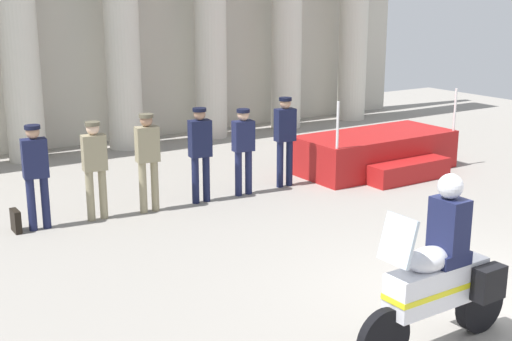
{
  "coord_description": "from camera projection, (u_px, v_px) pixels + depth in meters",
  "views": [
    {
      "loc": [
        -6.51,
        -5.0,
        3.67
      ],
      "look_at": [
        -1.6,
        2.53,
        1.33
      ],
      "focal_mm": 48.46,
      "sensor_mm": 36.0,
      "label": 1
    }
  ],
  "objects": [
    {
      "name": "officer_in_row_3",
      "position": [
        200.0,
        147.0,
        12.13
      ],
      "size": [
        0.4,
        0.26,
        1.71
      ],
      "rotation": [
        0.0,
        0.0,
        3.02
      ],
      "color": "#141938",
      "rests_on": "ground_plane"
    },
    {
      "name": "officer_in_row_2",
      "position": [
        148.0,
        155.0,
        11.6
      ],
      "size": [
        0.4,
        0.26,
        1.7
      ],
      "rotation": [
        0.0,
        0.0,
        3.02
      ],
      "color": "gray",
      "rests_on": "ground_plane"
    },
    {
      "name": "reviewing_stand",
      "position": [
        378.0,
        153.0,
        14.43
      ],
      "size": [
        3.37,
        2.01,
        1.69
      ],
      "color": "#A51919",
      "rests_on": "ground_plane"
    },
    {
      "name": "officer_in_row_0",
      "position": [
        36.0,
        169.0,
        10.73
      ],
      "size": [
        0.4,
        0.26,
        1.68
      ],
      "rotation": [
        0.0,
        0.0,
        3.02
      ],
      "color": "#191E42",
      "rests_on": "ground_plane"
    },
    {
      "name": "motorcycle_with_rider",
      "position": [
        442.0,
        277.0,
        7.15
      ],
      "size": [
        2.09,
        0.7,
        1.9
      ],
      "rotation": [
        0.0,
        0.0,
        3.15
      ],
      "color": "black",
      "rests_on": "ground_plane"
    },
    {
      "name": "officer_in_row_1",
      "position": [
        95.0,
        163.0,
        11.2
      ],
      "size": [
        0.4,
        0.26,
        1.64
      ],
      "rotation": [
        0.0,
        0.0,
        3.02
      ],
      "color": "gray",
      "rests_on": "ground_plane"
    },
    {
      "name": "officer_in_row_5",
      "position": [
        285.0,
        134.0,
        13.14
      ],
      "size": [
        0.4,
        0.26,
        1.73
      ],
      "rotation": [
        0.0,
        0.0,
        3.02
      ],
      "color": "#141938",
      "rests_on": "ground_plane"
    },
    {
      "name": "ground_plane",
      "position": [
        479.0,
        301.0,
        8.42
      ],
      "size": [
        28.0,
        28.0,
        0.0
      ],
      "primitive_type": "plane",
      "color": "gray"
    },
    {
      "name": "officer_in_row_4",
      "position": [
        243.0,
        145.0,
        12.61
      ],
      "size": [
        0.4,
        0.26,
        1.61
      ],
      "rotation": [
        0.0,
        0.0,
        3.02
      ],
      "color": "#191E42",
      "rests_on": "ground_plane"
    },
    {
      "name": "briefcase_on_ground",
      "position": [
        16.0,
        221.0,
        10.81
      ],
      "size": [
        0.1,
        0.32,
        0.36
      ],
      "primitive_type": "cube",
      "color": "black",
      "rests_on": "ground_plane"
    }
  ]
}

